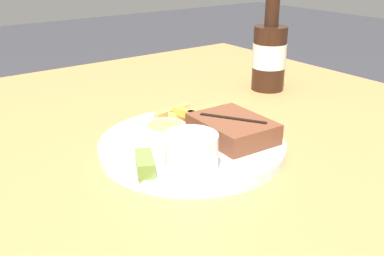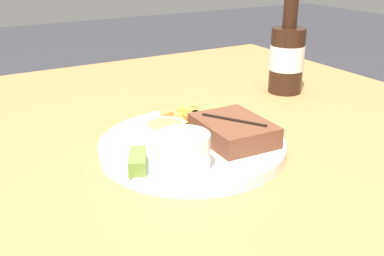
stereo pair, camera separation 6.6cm
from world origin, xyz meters
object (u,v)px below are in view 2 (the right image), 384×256
(coleslaw_cup, at_px, (183,150))
(pickle_spear, at_px, (138,161))
(dinner_plate, at_px, (192,146))
(knife_utensil, at_px, (211,135))
(steak_portion, at_px, (233,130))
(dipping_sauce_cup, at_px, (165,132))
(beer_bottle, at_px, (287,56))
(fork_utensil, at_px, (171,124))

(coleslaw_cup, height_order, pickle_spear, coleslaw_cup)
(dinner_plate, relative_size, knife_utensil, 1.69)
(dinner_plate, height_order, pickle_spear, pickle_spear)
(dinner_plate, xyz_separation_m, steak_portion, (0.03, 0.05, 0.02))
(steak_portion, bearing_deg, coleslaw_cup, -67.28)
(dinner_plate, height_order, knife_utensil, knife_utensil)
(dipping_sauce_cup, distance_m, pickle_spear, 0.09)
(pickle_spear, height_order, beer_bottle, beer_bottle)
(steak_portion, xyz_separation_m, fork_utensil, (-0.10, -0.05, -0.01))
(dipping_sauce_cup, distance_m, knife_utensil, 0.07)
(fork_utensil, height_order, knife_utensil, knife_utensil)
(dinner_plate, height_order, dipping_sauce_cup, dipping_sauce_cup)
(dinner_plate, distance_m, knife_utensil, 0.03)
(dinner_plate, xyz_separation_m, coleslaw_cup, (0.08, -0.06, 0.04))
(pickle_spear, bearing_deg, beer_bottle, 115.38)
(steak_portion, xyz_separation_m, beer_bottle, (-0.19, 0.27, 0.04))
(fork_utensil, relative_size, beer_bottle, 0.62)
(pickle_spear, bearing_deg, coleslaw_cup, 55.87)
(pickle_spear, bearing_deg, dinner_plate, 111.51)
(knife_utensil, bearing_deg, dipping_sauce_cup, 165.19)
(dinner_plate, distance_m, steak_portion, 0.07)
(coleslaw_cup, height_order, knife_utensil, coleslaw_cup)
(steak_portion, distance_m, knife_utensil, 0.04)
(dipping_sauce_cup, xyz_separation_m, pickle_spear, (0.06, -0.07, -0.01))
(steak_portion, height_order, beer_bottle, beer_bottle)
(dipping_sauce_cup, height_order, knife_utensil, dipping_sauce_cup)
(dipping_sauce_cup, xyz_separation_m, fork_utensil, (-0.06, 0.04, -0.01))
(dinner_plate, distance_m, coleslaw_cup, 0.10)
(knife_utensil, bearing_deg, coleslaw_cup, -140.62)
(dipping_sauce_cup, bearing_deg, dinner_plate, 67.42)
(coleslaw_cup, bearing_deg, pickle_spear, -124.13)
(dipping_sauce_cup, relative_size, pickle_spear, 1.02)
(dinner_plate, relative_size, steak_portion, 2.23)
(dinner_plate, distance_m, beer_bottle, 0.36)
(steak_portion, relative_size, knife_utensil, 0.75)
(beer_bottle, bearing_deg, coleslaw_cup, -57.97)
(knife_utensil, distance_m, beer_bottle, 0.34)
(fork_utensil, bearing_deg, steak_portion, 29.15)
(coleslaw_cup, distance_m, pickle_spear, 0.06)
(coleslaw_cup, height_order, dipping_sauce_cup, coleslaw_cup)
(beer_bottle, bearing_deg, dipping_sauce_cup, -67.87)
(coleslaw_cup, xyz_separation_m, pickle_spear, (-0.03, -0.05, -0.02))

